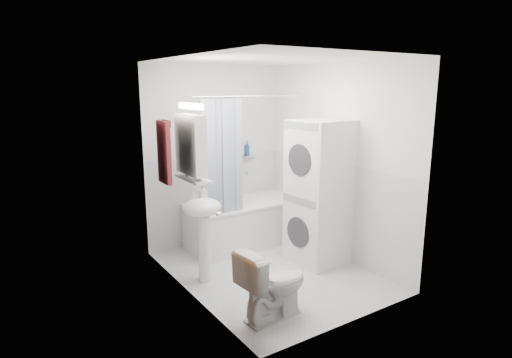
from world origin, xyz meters
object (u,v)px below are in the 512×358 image
bathtub (245,221)px  sink (202,221)px  toilet (273,283)px  washer_dryer (319,193)px

bathtub → sink: 1.28m
toilet → bathtub: bearing=-28.4°
toilet → washer_dryer: bearing=-61.8°
toilet → sink: bearing=6.9°
sink → toilet: bearing=-78.7°
sink → toilet: sink is taller
bathtub → toilet: toilet is taller
bathtub → washer_dryer: size_ratio=0.91×
sink → washer_dryer: (1.43, -0.25, 0.17)m
sink → toilet: (0.21, -1.03, -0.36)m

